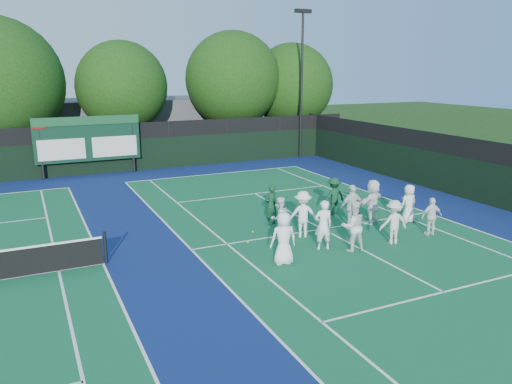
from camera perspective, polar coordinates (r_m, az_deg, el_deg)
name	(u,v)px	position (r m, az deg, el deg)	size (l,w,h in m)	color
ground	(337,237)	(19.38, 9.21, -5.06)	(120.00, 120.00, 0.00)	#19370F
court_apron	(177,252)	(17.79, -9.00, -6.80)	(34.00, 32.00, 0.01)	navy
near_court	(322,229)	(20.16, 7.61, -4.22)	(11.05, 23.85, 0.01)	#135D34
back_fence	(105,151)	(31.74, -16.84, 4.48)	(34.00, 0.08, 3.00)	black
divider_fence_right	(486,176)	(25.72, 24.84, 1.67)	(0.08, 32.00, 3.00)	black
scoreboard	(88,139)	(31.08, -18.68, 5.71)	(6.00, 0.21, 3.55)	black
clubhouse	(141,125)	(40.18, -13.00, 7.53)	(18.00, 6.00, 4.00)	#525257
light_pole_right	(302,68)	(35.62, 5.27, 13.98)	(1.20, 0.30, 10.12)	black
tree_b	(0,87)	(34.64, -27.25, 10.66)	(7.96, 7.96, 9.36)	black
tree_c	(124,89)	(35.25, -14.85, 11.32)	(6.02, 6.02, 8.09)	black
tree_d	(234,82)	(37.57, -2.48, 12.47)	(6.94, 6.94, 8.94)	black
tree_e	(293,87)	(39.75, 4.22, 11.85)	(6.39, 6.39, 8.18)	black
tennis_ball_0	(248,242)	(18.45, -0.95, -5.76)	(0.07, 0.07, 0.07)	#D4E21A
tennis_ball_1	(350,215)	(22.09, 10.68, -2.65)	(0.07, 0.07, 0.07)	#D4E21A
tennis_ball_2	(394,233)	(20.13, 15.44, -4.57)	(0.07, 0.07, 0.07)	#D4E21A
tennis_ball_3	(253,232)	(19.60, -0.37, -4.55)	(0.07, 0.07, 0.07)	#D4E21A
tennis_ball_4	(328,203)	(23.93, 8.20, -1.26)	(0.07, 0.07, 0.07)	#D4E21A
tennis_ball_5	(391,214)	(22.65, 15.20, -2.49)	(0.07, 0.07, 0.07)	#D4E21A
player_front_0	(284,238)	(16.30, 3.17, -5.30)	(0.87, 0.56, 1.77)	white
player_front_1	(323,225)	(17.73, 7.70, -3.75)	(0.66, 0.43, 1.80)	white
player_front_2	(353,226)	(17.79, 11.04, -3.84)	(0.87, 0.68, 1.80)	white
player_front_3	(393,222)	(18.86, 15.44, -3.32)	(1.06, 0.61, 1.64)	silver
player_front_4	(432,216)	(20.28, 19.43, -2.64)	(0.87, 0.36, 1.48)	white
player_back_0	(280,218)	(18.72, 2.71, -2.98)	(0.78, 0.61, 1.61)	white
player_back_1	(303,214)	(18.96, 5.37, -2.53)	(1.15, 0.66, 1.79)	white
player_back_2	(352,207)	(20.21, 10.93, -1.67)	(1.06, 0.44, 1.80)	white
player_back_3	(372,202)	(21.07, 13.16, -1.07)	(1.72, 0.55, 1.85)	white
player_back_4	(409,204)	(21.63, 17.05, -1.27)	(0.79, 0.51, 1.61)	white
coach_left	(271,205)	(20.39, 1.73, -1.48)	(0.61, 0.40, 1.66)	#103B21
coach_right	(334,196)	(22.00, 8.88, -0.48)	(1.08, 0.62, 1.67)	#103C22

